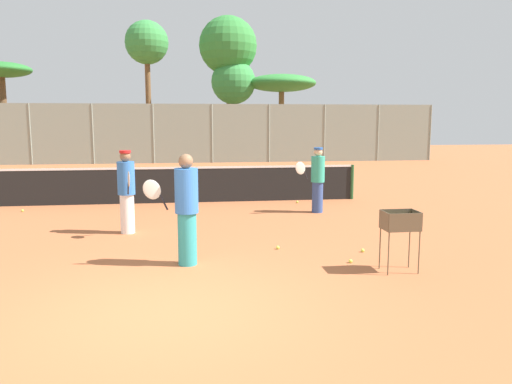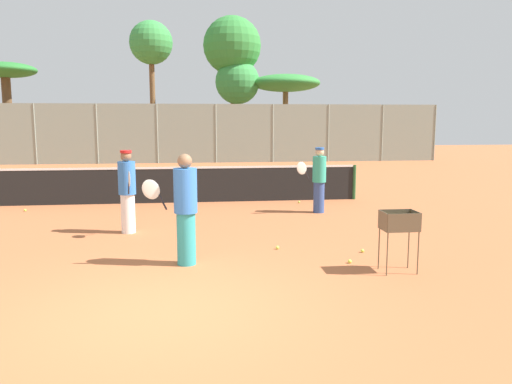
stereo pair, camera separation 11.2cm
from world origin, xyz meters
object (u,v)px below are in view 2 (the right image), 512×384
(tennis_net, at_px, (180,184))
(player_white_outfit, at_px, (185,208))
(player_red_cap, at_px, (127,190))
(parked_car, at_px, (278,146))
(player_yellow_shirt, at_px, (319,179))
(ball_cart, at_px, (400,226))

(tennis_net, height_order, player_white_outfit, player_white_outfit)
(tennis_net, xyz_separation_m, player_red_cap, (-1.01, -3.91, 0.37))
(parked_car, bearing_deg, player_yellow_shirt, -96.47)
(tennis_net, relative_size, parked_car, 2.56)
(player_white_outfit, relative_size, parked_car, 0.45)
(player_red_cap, bearing_deg, ball_cart, 41.30)
(player_white_outfit, relative_size, ball_cart, 1.90)
(player_white_outfit, height_order, ball_cart, player_white_outfit)
(player_white_outfit, bearing_deg, player_red_cap, -65.68)
(player_white_outfit, distance_m, ball_cart, 3.53)
(player_white_outfit, xyz_separation_m, parked_car, (5.77, 25.27, -0.31))
(player_yellow_shirt, bearing_deg, player_red_cap, 3.46)
(tennis_net, height_order, parked_car, parked_car)
(player_white_outfit, relative_size, player_red_cap, 1.05)
(player_yellow_shirt, xyz_separation_m, parked_car, (2.36, 20.84, -0.23))
(player_red_cap, height_order, ball_cart, player_red_cap)
(player_red_cap, bearing_deg, player_yellow_shirt, 98.75)
(player_red_cap, bearing_deg, player_white_outfit, 13.81)
(tennis_net, distance_m, player_yellow_shirt, 4.24)
(player_white_outfit, height_order, parked_car, player_white_outfit)
(player_yellow_shirt, distance_m, ball_cart, 5.27)
(tennis_net, distance_m, ball_cart, 8.21)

